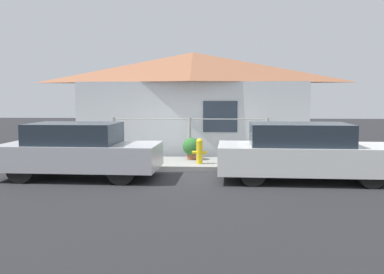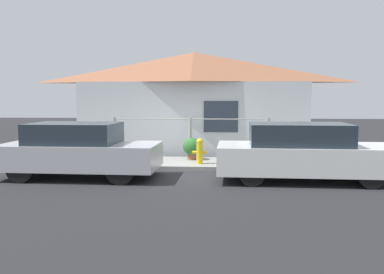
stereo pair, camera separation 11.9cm
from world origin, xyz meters
TOP-DOWN VIEW (x-y plane):
  - ground_plane at (0.00, 0.00)m, footprint 60.00×60.00m
  - sidewalk at (0.00, 0.99)m, footprint 24.00×1.97m
  - house at (0.00, 3.36)m, footprint 8.01×2.23m
  - fence at (0.00, 1.82)m, footprint 4.90×0.10m
  - car_left at (-2.52, -1.15)m, footprint 3.86×1.82m
  - car_right at (2.94, -1.15)m, footprint 4.21×1.90m
  - fire_hydrant at (0.37, 0.54)m, footprint 0.41×0.18m
  - potted_plant_near_hydrant at (0.09, 1.37)m, footprint 0.54×0.54m

SIDE VIEW (x-z plane):
  - ground_plane at x=0.00m, z-range 0.00..0.00m
  - sidewalk at x=0.00m, z-range 0.00..0.12m
  - potted_plant_near_hydrant at x=0.09m, z-range 0.16..0.82m
  - fire_hydrant at x=0.37m, z-range 0.14..0.85m
  - car_right at x=2.94m, z-range 0.00..1.37m
  - car_left at x=-2.52m, z-range 0.01..1.37m
  - fence at x=0.00m, z-range 0.18..1.43m
  - house at x=0.00m, z-range 1.05..4.59m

